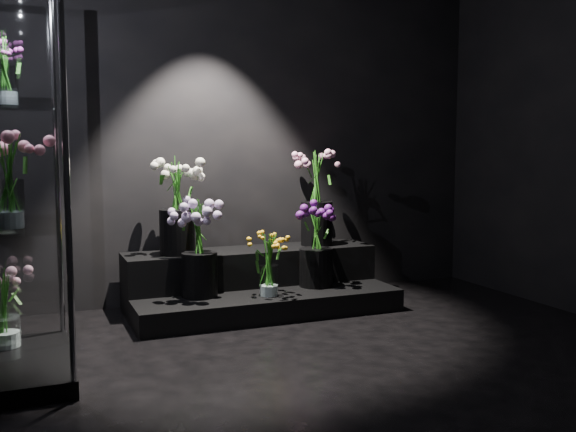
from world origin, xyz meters
TOP-DOWN VIEW (x-y plane):
  - floor at (0.00, 0.00)m, footprint 4.00×4.00m
  - wall_back at (0.00, 2.00)m, footprint 4.00×0.00m
  - display_riser at (-0.05, 1.62)m, footprint 1.90×0.85m
  - display_case at (-1.70, 0.72)m, footprint 0.56×0.93m
  - bouquet_orange_bells at (-0.08, 1.30)m, footprint 0.30×0.30m
  - bouquet_lilac at (-0.52, 1.46)m, footprint 0.40×0.40m
  - bouquet_purple at (0.36, 1.46)m, footprint 0.43×0.43m
  - bouquet_cream_roses at (-0.62, 1.71)m, footprint 0.39×0.39m
  - bouquet_pink_roses at (0.49, 1.73)m, footprint 0.46×0.46m
  - bouquet_case_pink at (-1.69, 0.51)m, footprint 0.33×0.33m
  - bouquet_case_magenta at (-1.69, 0.90)m, footprint 0.26×0.26m
  - bouquet_case_base_pink at (-1.75, 0.95)m, footprint 0.31×0.31m

SIDE VIEW (x-z plane):
  - floor at x=0.00m, z-range 0.00..0.00m
  - display_riser at x=-0.05m, z-range -0.04..0.39m
  - bouquet_case_base_pink at x=-1.75m, z-range 0.10..0.56m
  - bouquet_orange_bells at x=-0.08m, z-range 0.17..0.64m
  - bouquet_purple at x=0.36m, z-range 0.19..0.81m
  - bouquet_lilac at x=-0.52m, z-range 0.21..0.87m
  - bouquet_cream_roses at x=-0.62m, z-range 0.48..1.17m
  - bouquet_pink_roses at x=0.49m, z-range 0.48..1.22m
  - display_case at x=-1.70m, z-range 0.00..2.05m
  - bouquet_case_pink at x=-1.69m, z-range 0.81..1.28m
  - wall_back at x=0.00m, z-range -0.60..3.40m
  - bouquet_case_magenta at x=-1.69m, z-range 1.41..1.77m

